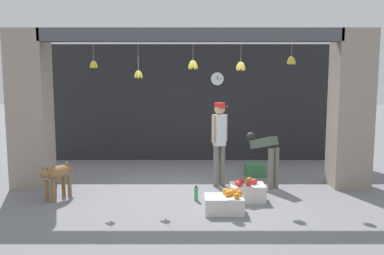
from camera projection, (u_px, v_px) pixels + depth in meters
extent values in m
plane|color=slate|center=(192.00, 190.00, 7.11)|extent=(60.00, 60.00, 0.00)
cube|color=#232326|center=(192.00, 103.00, 9.80)|extent=(7.50, 0.12, 3.02)
cube|color=gray|center=(32.00, 110.00, 7.24)|extent=(0.70, 0.60, 3.02)
cube|color=gray|center=(352.00, 110.00, 7.22)|extent=(0.70, 0.60, 3.02)
cube|color=#4C4C51|center=(192.00, 35.00, 6.89)|extent=(5.60, 0.24, 0.24)
cylinder|color=#B2AD99|center=(95.00, 51.00, 6.97)|extent=(0.01, 0.01, 0.35)
ellipsoid|color=yellow|center=(97.00, 65.00, 7.00)|extent=(0.10, 0.05, 0.15)
ellipsoid|color=yellow|center=(96.00, 65.00, 7.04)|extent=(0.05, 0.10, 0.15)
ellipsoid|color=yellow|center=(93.00, 65.00, 7.00)|extent=(0.10, 0.05, 0.15)
ellipsoid|color=yellow|center=(95.00, 64.00, 6.97)|extent=(0.05, 0.10, 0.15)
cylinder|color=#B2AD99|center=(140.00, 56.00, 6.91)|extent=(0.01, 0.01, 0.53)
ellipsoid|color=yellow|center=(142.00, 74.00, 6.95)|extent=(0.10, 0.06, 0.16)
ellipsoid|color=yellow|center=(140.00, 75.00, 6.99)|extent=(0.06, 0.10, 0.16)
ellipsoid|color=yellow|center=(138.00, 74.00, 6.95)|extent=(0.10, 0.06, 0.16)
ellipsoid|color=yellow|center=(140.00, 74.00, 6.91)|extent=(0.06, 0.10, 0.16)
cylinder|color=#B2AD99|center=(195.00, 51.00, 6.94)|extent=(0.01, 0.01, 0.34)
ellipsoid|color=gold|center=(197.00, 65.00, 6.97)|extent=(0.12, 0.06, 0.18)
ellipsoid|color=gold|center=(196.00, 65.00, 7.01)|extent=(0.10, 0.11, 0.19)
ellipsoid|color=gold|center=(193.00, 65.00, 7.01)|extent=(0.10, 0.11, 0.19)
ellipsoid|color=gold|center=(192.00, 65.00, 6.97)|extent=(0.12, 0.06, 0.18)
ellipsoid|color=gold|center=(193.00, 65.00, 6.93)|extent=(0.10, 0.11, 0.19)
ellipsoid|color=gold|center=(196.00, 65.00, 6.93)|extent=(0.10, 0.11, 0.19)
cylinder|color=#B2AD99|center=(242.00, 52.00, 6.97)|extent=(0.01, 0.01, 0.37)
ellipsoid|color=yellow|center=(245.00, 66.00, 7.00)|extent=(0.12, 0.06, 0.18)
ellipsoid|color=yellow|center=(243.00, 66.00, 7.04)|extent=(0.09, 0.11, 0.19)
ellipsoid|color=yellow|center=(241.00, 66.00, 7.04)|extent=(0.09, 0.11, 0.19)
ellipsoid|color=yellow|center=(240.00, 66.00, 7.00)|extent=(0.12, 0.06, 0.18)
ellipsoid|color=yellow|center=(241.00, 66.00, 6.96)|extent=(0.09, 0.11, 0.19)
ellipsoid|color=yellow|center=(244.00, 66.00, 6.96)|extent=(0.09, 0.11, 0.19)
cylinder|color=#B2AD99|center=(293.00, 49.00, 6.95)|extent=(0.01, 0.01, 0.27)
ellipsoid|color=gold|center=(295.00, 61.00, 6.97)|extent=(0.11, 0.06, 0.16)
ellipsoid|color=gold|center=(294.00, 61.00, 7.00)|extent=(0.09, 0.10, 0.17)
ellipsoid|color=gold|center=(292.00, 61.00, 7.01)|extent=(0.07, 0.11, 0.17)
ellipsoid|color=gold|center=(291.00, 61.00, 6.99)|extent=(0.10, 0.08, 0.17)
ellipsoid|color=gold|center=(291.00, 60.00, 6.95)|extent=(0.10, 0.08, 0.17)
ellipsoid|color=gold|center=(293.00, 60.00, 6.93)|extent=(0.07, 0.11, 0.17)
ellipsoid|color=gold|center=(295.00, 60.00, 6.94)|extent=(0.09, 0.10, 0.17)
ellipsoid|color=olive|center=(59.00, 172.00, 6.53)|extent=(0.40, 0.61, 0.23)
cylinder|color=olive|center=(55.00, 192.00, 6.34)|extent=(0.07, 0.07, 0.37)
cylinder|color=olive|center=(48.00, 191.00, 6.39)|extent=(0.07, 0.07, 0.37)
cylinder|color=olive|center=(71.00, 185.00, 6.74)|extent=(0.07, 0.07, 0.37)
cylinder|color=olive|center=(65.00, 185.00, 6.79)|extent=(0.07, 0.07, 0.37)
ellipsoid|color=olive|center=(47.00, 173.00, 6.24)|extent=(0.21, 0.24, 0.15)
cone|color=brown|center=(49.00, 169.00, 6.21)|extent=(0.05, 0.05, 0.06)
cone|color=brown|center=(44.00, 168.00, 6.25)|extent=(0.05, 0.05, 0.06)
cylinder|color=olive|center=(71.00, 167.00, 6.82)|extent=(0.10, 0.19, 0.23)
cylinder|color=#6B665B|center=(224.00, 166.00, 7.37)|extent=(0.11, 0.11, 0.81)
cylinder|color=#6B665B|center=(218.00, 166.00, 7.31)|extent=(0.11, 0.11, 0.81)
cube|color=silver|center=(221.00, 130.00, 7.26)|extent=(0.25, 0.24, 0.61)
cylinder|color=tan|center=(227.00, 128.00, 7.32)|extent=(0.06, 0.06, 0.53)
cylinder|color=tan|center=(215.00, 129.00, 7.20)|extent=(0.06, 0.06, 0.53)
sphere|color=tan|center=(221.00, 109.00, 7.21)|extent=(0.21, 0.21, 0.21)
cylinder|color=red|center=(221.00, 105.00, 7.20)|extent=(0.21, 0.21, 0.07)
cube|color=red|center=(224.00, 107.00, 7.11)|extent=(0.21, 0.18, 0.01)
cylinder|color=#6B665B|center=(272.00, 169.00, 7.10)|extent=(0.11, 0.11, 0.79)
cylinder|color=#6B665B|center=(277.00, 168.00, 7.18)|extent=(0.11, 0.11, 0.79)
cube|color=#4C5B4C|center=(265.00, 143.00, 7.31)|extent=(0.51, 0.61, 0.31)
sphere|color=black|center=(252.00, 137.00, 7.61)|extent=(0.19, 0.19, 0.19)
cube|color=silver|center=(225.00, 204.00, 5.85)|extent=(0.60, 0.43, 0.26)
sphere|color=orange|center=(241.00, 193.00, 5.86)|extent=(0.10, 0.10, 0.10)
sphere|color=orange|center=(238.00, 196.00, 5.71)|extent=(0.10, 0.10, 0.10)
sphere|color=orange|center=(233.00, 193.00, 5.89)|extent=(0.10, 0.10, 0.10)
sphere|color=orange|center=(229.00, 194.00, 5.83)|extent=(0.10, 0.10, 0.10)
sphere|color=orange|center=(237.00, 191.00, 5.97)|extent=(0.10, 0.10, 0.10)
sphere|color=orange|center=(227.00, 192.00, 5.95)|extent=(0.10, 0.10, 0.10)
sphere|color=orange|center=(231.00, 192.00, 5.93)|extent=(0.10, 0.10, 0.10)
sphere|color=orange|center=(228.00, 191.00, 5.98)|extent=(0.10, 0.10, 0.10)
cube|color=silver|center=(249.00, 192.00, 6.45)|extent=(0.59, 0.41, 0.29)
sphere|color=red|center=(250.00, 184.00, 6.32)|extent=(0.10, 0.10, 0.10)
sphere|color=red|center=(244.00, 181.00, 6.52)|extent=(0.10, 0.10, 0.10)
sphere|color=red|center=(252.00, 180.00, 6.57)|extent=(0.10, 0.10, 0.10)
sphere|color=red|center=(239.00, 183.00, 6.36)|extent=(0.10, 0.10, 0.10)
sphere|color=red|center=(256.00, 181.00, 6.48)|extent=(0.10, 0.10, 0.10)
sphere|color=#99B238|center=(250.00, 180.00, 6.57)|extent=(0.10, 0.10, 0.10)
sphere|color=red|center=(242.00, 182.00, 6.44)|extent=(0.10, 0.10, 0.10)
sphere|color=red|center=(241.00, 184.00, 6.30)|extent=(0.10, 0.10, 0.10)
sphere|color=red|center=(254.00, 182.00, 6.43)|extent=(0.10, 0.10, 0.10)
cube|color=#387A42|center=(256.00, 170.00, 8.19)|extent=(0.41, 0.36, 0.26)
cylinder|color=#38934C|center=(198.00, 194.00, 6.45)|extent=(0.07, 0.07, 0.24)
cylinder|color=black|center=(198.00, 186.00, 6.43)|extent=(0.04, 0.04, 0.03)
cylinder|color=black|center=(219.00, 79.00, 9.66)|extent=(0.35, 0.01, 0.35)
cylinder|color=white|center=(219.00, 79.00, 9.65)|extent=(0.33, 0.02, 0.33)
cube|color=black|center=(219.00, 77.00, 9.63)|extent=(0.01, 0.01, 0.09)
cube|color=black|center=(221.00, 79.00, 9.64)|extent=(0.13, 0.01, 0.01)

